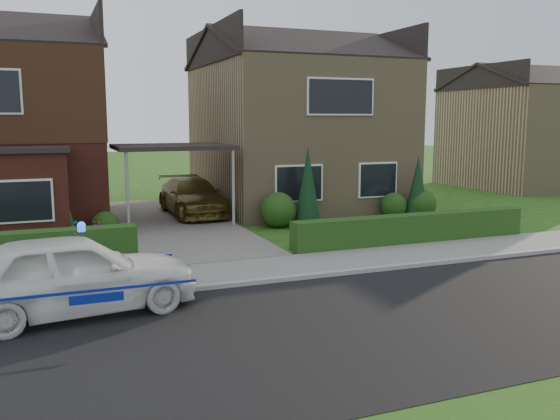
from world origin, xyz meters
TOP-DOWN VIEW (x-y plane):
  - ground at (0.00, 0.00)m, footprint 120.00×120.00m
  - road at (0.00, 0.00)m, footprint 60.00×6.00m
  - kerb at (0.00, 3.05)m, footprint 60.00×0.16m
  - sidewalk at (0.00, 4.10)m, footprint 60.00×2.00m
  - driveway at (0.00, 11.00)m, footprint 3.80×12.00m
  - house_right at (5.80, 13.99)m, footprint 7.50×8.06m
  - carport_link at (0.00, 10.95)m, footprint 3.80×3.00m
  - hedge_right at (5.80, 5.35)m, footprint 7.50×0.55m
  - shrub_left_mid at (-4.00, 9.30)m, footprint 1.32×1.32m
  - shrub_left_near at (-2.40, 9.60)m, footprint 0.84×0.84m
  - shrub_right_near at (3.20, 9.40)m, footprint 1.20×1.20m
  - shrub_right_mid at (7.80, 9.50)m, footprint 0.96×0.96m
  - shrub_right_far at (8.80, 9.20)m, footprint 1.08×1.08m
  - conifer_a at (4.20, 9.20)m, footprint 0.90×0.90m
  - conifer_b at (8.60, 9.20)m, footprint 0.90×0.90m
  - neighbour_right at (20.00, 16.00)m, footprint 6.50×7.00m
  - police_car at (-3.64, 2.40)m, footprint 4.16×4.71m
  - driveway_car at (1.00, 12.47)m, footprint 1.95×4.62m
  - potted_plant_a at (-3.41, 9.00)m, footprint 0.44×0.32m
  - potted_plant_c at (-2.70, 8.70)m, footprint 0.49×0.49m

SIDE VIEW (x-z plane):
  - ground at x=0.00m, z-range 0.00..0.00m
  - road at x=0.00m, z-range -0.01..0.01m
  - hedge_right at x=5.80m, z-range -0.40..0.40m
  - sidewalk at x=0.00m, z-range 0.00..0.10m
  - kerb at x=0.00m, z-range 0.00..0.12m
  - driveway at x=0.00m, z-range 0.00..0.12m
  - potted_plant_c at x=-2.70m, z-range 0.00..0.72m
  - potted_plant_a at x=-3.41m, z-range 0.00..0.78m
  - shrub_left_near at x=-2.40m, z-range 0.00..0.84m
  - shrub_right_mid at x=7.80m, z-range 0.00..0.96m
  - shrub_right_far at x=8.80m, z-range 0.00..1.08m
  - shrub_right_near at x=3.20m, z-range 0.00..1.20m
  - shrub_left_mid at x=-4.00m, z-range 0.00..1.32m
  - police_car at x=-3.64m, z-range -0.08..1.62m
  - driveway_car at x=1.00m, z-range 0.12..1.45m
  - conifer_b at x=8.60m, z-range 0.00..2.20m
  - conifer_a at x=4.20m, z-range 0.00..2.60m
  - neighbour_right at x=20.00m, z-range 0.00..5.20m
  - carport_link at x=0.00m, z-range 1.27..4.04m
  - house_right at x=5.80m, z-range 0.04..7.29m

